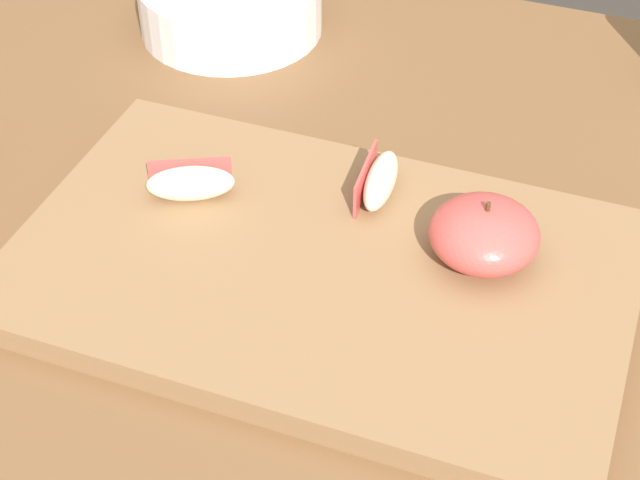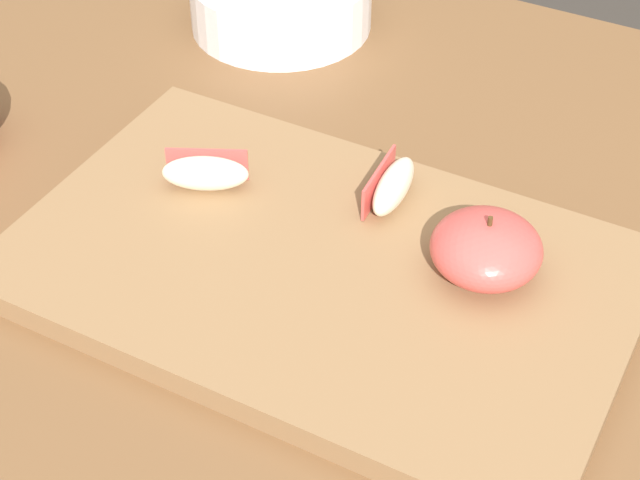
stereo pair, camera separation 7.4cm
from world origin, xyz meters
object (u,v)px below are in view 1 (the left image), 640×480
(apple_wedge_front, at_px, (379,180))
(apple_wedge_left, at_px, (191,183))
(ceramic_fruit_bowl, at_px, (231,3))
(cutting_board, at_px, (320,270))
(apple_half_skin_up, at_px, (484,234))

(apple_wedge_front, bearing_deg, apple_wedge_left, -158.40)
(apple_wedge_front, bearing_deg, ceramic_fruit_bowl, 135.22)
(apple_wedge_front, xyz_separation_m, ceramic_fruit_bowl, (-0.23, 0.23, -0.01))
(apple_wedge_left, distance_m, ceramic_fruit_bowl, 0.30)
(cutting_board, height_order, apple_half_skin_up, apple_half_skin_up)
(apple_wedge_front, height_order, ceramic_fruit_bowl, ceramic_fruit_bowl)
(ceramic_fruit_bowl, bearing_deg, apple_wedge_left, -71.73)
(apple_wedge_left, height_order, apple_wedge_front, same)
(apple_half_skin_up, height_order, apple_wedge_left, apple_half_skin_up)
(cutting_board, distance_m, apple_half_skin_up, 0.12)
(apple_half_skin_up, bearing_deg, cutting_board, -157.55)
(apple_wedge_left, relative_size, apple_wedge_front, 1.02)
(cutting_board, relative_size, ceramic_fruit_bowl, 2.48)
(apple_half_skin_up, height_order, ceramic_fruit_bowl, apple_half_skin_up)
(apple_wedge_left, height_order, ceramic_fruit_bowl, ceramic_fruit_bowl)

